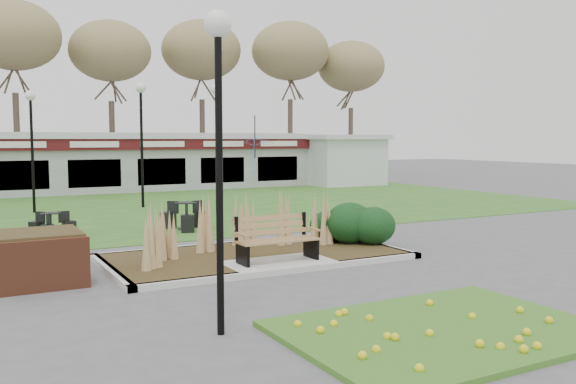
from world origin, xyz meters
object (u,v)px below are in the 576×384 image
bistro_set_d (186,220)px  brick_planter (39,258)px  lamp_post_mid_left (31,124)px  bistro_set_a (51,229)px  food_pavilion (89,162)px  patio_umbrella (255,156)px  lamp_post_near_right (219,101)px  service_hut (343,159)px  lamp_post_far_right (216,120)px  park_bench (276,238)px  lamp_post_mid_right (141,117)px

bistro_set_d → brick_planter: bearing=-132.0°
brick_planter → lamp_post_mid_left: lamp_post_mid_left is taller
lamp_post_mid_left → bistro_set_a: 6.69m
food_pavilion → patio_umbrella: bearing=-13.8°
brick_planter → lamp_post_near_right: lamp_post_near_right is taller
service_hut → lamp_post_far_right: (-11.33, -9.22, 1.81)m
service_hut → lamp_post_mid_left: (-16.80, -5.69, 1.66)m
brick_planter → food_pavilion: bearing=76.9°
service_hut → food_pavilion: bearing=171.7°
patio_umbrella → lamp_post_far_right: bearing=-122.3°
service_hut → bistro_set_a: (-17.02, -11.73, -1.21)m
brick_planter → lamp_post_mid_left: bearing=84.4°
bistro_set_a → bistro_set_d: (3.60, -0.31, 0.04)m
park_bench → service_hut: bearing=52.7°
park_bench → lamp_post_far_right: 9.20m
lamp_post_far_right → lamp_post_mid_right: bearing=116.5°
park_bench → lamp_post_far_right: lamp_post_far_right is taller
lamp_post_near_right → patio_umbrella: lamp_post_near_right is taller
lamp_post_near_right → bistro_set_d: size_ratio=2.99×
lamp_post_mid_right → bistro_set_d: 6.93m
service_hut → lamp_post_mid_left: 17.82m
lamp_post_mid_left → lamp_post_mid_right: bearing=-2.7°
brick_planter → bistro_set_d: 6.68m
lamp_post_mid_right → lamp_post_mid_left: bearing=177.3°
brick_planter → food_pavilion: size_ratio=0.06×
lamp_post_mid_left → lamp_post_mid_right: size_ratio=0.91×
lamp_post_near_right → brick_planter: bearing=112.8°
lamp_post_far_right → bistro_set_a: (-5.69, -2.51, -3.02)m
lamp_post_far_right → service_hut: bearing=39.1°
park_bench → lamp_post_mid_right: size_ratio=0.36×
patio_umbrella → brick_planter: bearing=-126.1°
service_hut → bistro_set_d: (-13.43, -12.04, -1.17)m
lamp_post_mid_left → food_pavilion: bearing=66.7°
brick_planter → park_bench: bearing=-9.7°
park_bench → bistro_set_d: 5.72m
lamp_post_far_right → lamp_post_mid_left: bearing=147.2°
service_hut → lamp_post_mid_left: bearing=-161.3°
food_pavilion → bistro_set_a: (-3.52, -13.69, -1.24)m
service_hut → lamp_post_near_right: lamp_post_near_right is taller
food_pavilion → service_hut: food_pavilion is taller
lamp_post_far_right → patio_umbrella: bearing=57.7°
food_pavilion → lamp_post_near_right: bearing=-96.5°
lamp_post_near_right → lamp_post_far_right: 12.92m
lamp_post_mid_right → bistro_set_a: (-4.02, -5.86, -3.19)m
bistro_set_d → lamp_post_mid_right: bearing=86.0°
food_pavilion → lamp_post_mid_right: 8.09m
brick_planter → bistro_set_a: (0.88, 5.27, -0.24)m
bistro_set_d → bistro_set_a: bearing=175.1°
service_hut → bistro_set_a: 20.71m
park_bench → service_hut: 22.32m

